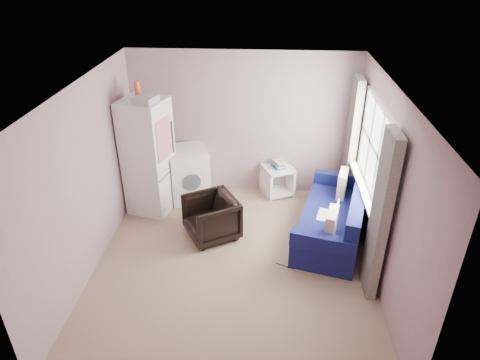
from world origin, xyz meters
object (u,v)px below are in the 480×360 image
object	(u,v)px
side_table	(277,178)
fridge	(148,156)
washing_machine	(188,173)
armchair	(211,216)
sofa	(336,219)

from	to	relation	value
side_table	fridge	bearing A→B (deg)	-163.92
fridge	washing_machine	size ratio (longest dim) A/B	2.34
fridge	armchair	bearing A→B (deg)	-19.89
washing_machine	side_table	xyz separation A→B (m)	(1.55, 0.22, -0.17)
sofa	armchair	bearing A→B (deg)	-161.96
washing_machine	sofa	distance (m)	2.63
fridge	sofa	world-z (taller)	fridge
washing_machine	sofa	world-z (taller)	washing_machine
fridge	sofa	xyz separation A→B (m)	(2.96, -0.64, -0.65)
sofa	washing_machine	bearing A→B (deg)	171.86
fridge	sofa	distance (m)	3.09
fridge	side_table	bearing A→B (deg)	30.42
armchair	fridge	xyz separation A→B (m)	(-1.09, 0.74, 0.60)
fridge	washing_machine	xyz separation A→B (m)	(0.54, 0.39, -0.48)
fridge	sofa	size ratio (longest dim) A/B	1.03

